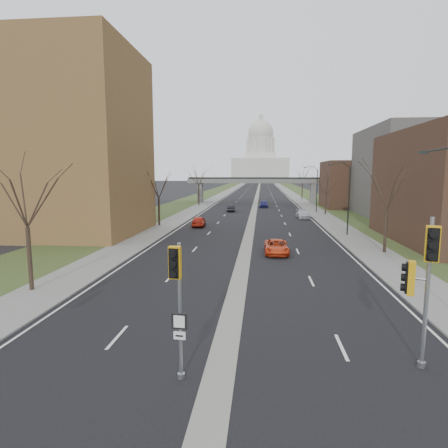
% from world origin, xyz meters
% --- Properties ---
extents(ground, '(700.00, 700.00, 0.00)m').
position_xyz_m(ground, '(0.00, 0.00, 0.00)').
color(ground, black).
rests_on(ground, ground).
extents(road_surface, '(20.00, 600.00, 0.01)m').
position_xyz_m(road_surface, '(0.00, 150.00, 0.01)').
color(road_surface, black).
rests_on(road_surface, ground).
extents(median_strip, '(1.20, 600.00, 0.02)m').
position_xyz_m(median_strip, '(0.00, 150.00, 0.00)').
color(median_strip, gray).
rests_on(median_strip, ground).
extents(sidewalk_right, '(4.00, 600.00, 0.12)m').
position_xyz_m(sidewalk_right, '(12.00, 150.00, 0.06)').
color(sidewalk_right, gray).
rests_on(sidewalk_right, ground).
extents(sidewalk_left, '(4.00, 600.00, 0.12)m').
position_xyz_m(sidewalk_left, '(-12.00, 150.00, 0.06)').
color(sidewalk_left, gray).
rests_on(sidewalk_left, ground).
extents(grass_verge_right, '(8.00, 600.00, 0.10)m').
position_xyz_m(grass_verge_right, '(18.00, 150.00, 0.05)').
color(grass_verge_right, '#293C1B').
rests_on(grass_verge_right, ground).
extents(grass_verge_left, '(8.00, 600.00, 0.10)m').
position_xyz_m(grass_verge_left, '(-18.00, 150.00, 0.05)').
color(grass_verge_left, '#293C1B').
rests_on(grass_verge_left, ground).
extents(apartment_building, '(25.00, 16.00, 22.00)m').
position_xyz_m(apartment_building, '(-26.00, 30.00, 11.00)').
color(apartment_building, brown).
rests_on(apartment_building, ground).
extents(commercial_block_mid, '(18.00, 22.00, 15.00)m').
position_xyz_m(commercial_block_mid, '(28.00, 52.00, 7.50)').
color(commercial_block_mid, '#55524E').
rests_on(commercial_block_mid, ground).
extents(commercial_block_far, '(14.00, 14.00, 10.00)m').
position_xyz_m(commercial_block_far, '(22.00, 70.00, 5.00)').
color(commercial_block_far, '#452F20').
rests_on(commercial_block_far, ground).
extents(pedestrian_bridge, '(34.00, 3.00, 6.45)m').
position_xyz_m(pedestrian_bridge, '(0.00, 80.00, 4.84)').
color(pedestrian_bridge, slate).
rests_on(pedestrian_bridge, ground).
extents(capitol, '(48.00, 42.00, 55.75)m').
position_xyz_m(capitol, '(0.00, 320.00, 18.60)').
color(capitol, silver).
rests_on(capitol, ground).
extents(streetlight_mid, '(2.61, 0.20, 8.70)m').
position_xyz_m(streetlight_mid, '(10.99, 32.00, 6.95)').
color(streetlight_mid, black).
rests_on(streetlight_mid, sidewalk_right).
extents(streetlight_far, '(2.61, 0.20, 8.70)m').
position_xyz_m(streetlight_far, '(10.99, 58.00, 6.95)').
color(streetlight_far, black).
rests_on(streetlight_far, sidewalk_right).
extents(tree_left_a, '(7.20, 7.20, 9.40)m').
position_xyz_m(tree_left_a, '(-13.00, 8.00, 6.64)').
color(tree_left_a, '#382B21').
rests_on(tree_left_a, sidewalk_left).
extents(tree_left_b, '(6.75, 6.75, 8.81)m').
position_xyz_m(tree_left_b, '(-13.00, 38.00, 6.23)').
color(tree_left_b, '#382B21').
rests_on(tree_left_b, sidewalk_left).
extents(tree_left_c, '(7.65, 7.65, 9.99)m').
position_xyz_m(tree_left_c, '(-13.00, 72.00, 7.04)').
color(tree_left_c, '#382B21').
rests_on(tree_left_c, sidewalk_left).
extents(tree_right_a, '(7.20, 7.20, 9.40)m').
position_xyz_m(tree_right_a, '(13.00, 22.00, 6.64)').
color(tree_right_a, '#382B21').
rests_on(tree_right_a, sidewalk_right).
extents(tree_right_b, '(6.30, 6.30, 8.22)m').
position_xyz_m(tree_right_b, '(13.00, 55.00, 5.82)').
color(tree_right_b, '#382B21').
rests_on(tree_right_b, sidewalk_right).
extents(tree_right_c, '(7.65, 7.65, 9.99)m').
position_xyz_m(tree_right_c, '(13.00, 95.00, 7.04)').
color(tree_right_c, '#382B21').
rests_on(tree_right_c, sidewalk_right).
extents(signal_pole_median, '(0.58, 0.83, 5.05)m').
position_xyz_m(signal_pole_median, '(-1.39, -1.36, 3.52)').
color(signal_pole_median, gray).
rests_on(signal_pole_median, ground).
extents(signal_pole_right, '(0.98, 1.29, 5.87)m').
position_xyz_m(signal_pole_right, '(7.47, 0.48, 3.84)').
color(signal_pole_right, gray).
rests_on(signal_pole_right, ground).
extents(car_left_near, '(2.11, 4.54, 1.51)m').
position_xyz_m(car_left_near, '(-7.29, 37.94, 0.75)').
color(car_left_near, red).
rests_on(car_left_near, ground).
extents(car_left_far, '(1.78, 4.32, 1.39)m').
position_xyz_m(car_left_far, '(-4.45, 59.25, 0.70)').
color(car_left_far, black).
rests_on(car_left_far, ground).
extents(car_right_near, '(2.21, 4.72, 1.30)m').
position_xyz_m(car_right_near, '(2.93, 20.86, 0.65)').
color(car_right_near, red).
rests_on(car_right_near, ground).
extents(car_right_mid, '(2.20, 4.86, 1.38)m').
position_xyz_m(car_right_mid, '(8.36, 48.91, 0.69)').
color(car_right_mid, '#B8B7C0').
rests_on(car_right_mid, ground).
extents(car_right_far, '(1.89, 4.55, 1.54)m').
position_xyz_m(car_right_far, '(2.00, 68.63, 0.77)').
color(car_right_far, navy).
rests_on(car_right_far, ground).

